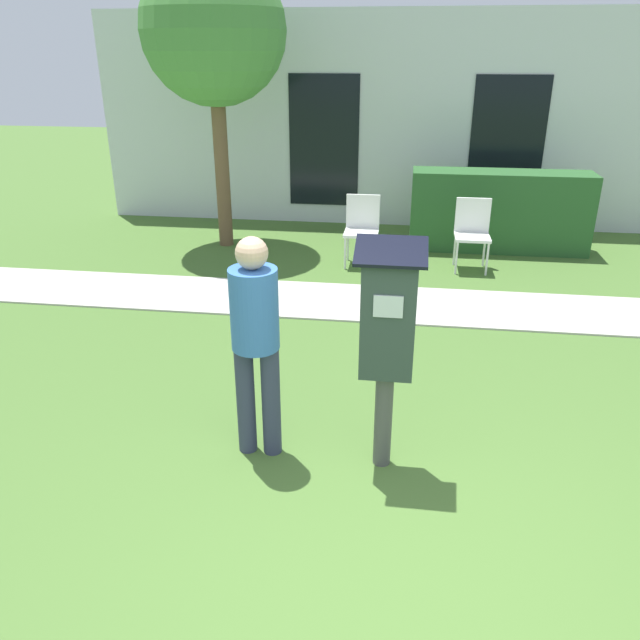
{
  "coord_description": "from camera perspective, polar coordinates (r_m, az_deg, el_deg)",
  "views": [
    {
      "loc": [
        -0.06,
        -2.35,
        2.65
      ],
      "look_at": [
        -0.57,
        1.27,
        1.05
      ],
      "focal_mm": 35.0,
      "sensor_mm": 36.0,
      "label": 1
    }
  ],
  "objects": [
    {
      "name": "outdoor_chair_left",
      "position": [
        8.29,
        3.86,
        8.72
      ],
      "size": [
        0.44,
        0.44,
        0.9
      ],
      "rotation": [
        0.0,
        0.0,
        -0.05
      ],
      "color": "white",
      "rests_on": "ground"
    },
    {
      "name": "person_standing",
      "position": [
        4.13,
        -5.94,
        -1.13
      ],
      "size": [
        0.32,
        0.32,
        1.58
      ],
      "rotation": [
        0.0,
        0.0,
        0.05
      ],
      "color": "#333851",
      "rests_on": "ground"
    },
    {
      "name": "ground_plane",
      "position": [
        3.54,
        6.95,
        -25.03
      ],
      "size": [
        40.0,
        40.0,
        0.0
      ],
      "primitive_type": "plane",
      "color": "#476B2D"
    },
    {
      "name": "sidewalk",
      "position": [
        7.06,
        7.89,
        1.4
      ],
      "size": [
        12.0,
        1.1,
        0.02
      ],
      "color": "#B7B2A8",
      "rests_on": "ground"
    },
    {
      "name": "parking_meter",
      "position": [
        3.96,
        6.19,
        -0.85
      ],
      "size": [
        0.44,
        0.31,
        1.59
      ],
      "color": "#4C4C4C",
      "rests_on": "ground"
    },
    {
      "name": "building_facade",
      "position": [
        10.2,
        8.66,
        17.43
      ],
      "size": [
        10.0,
        0.26,
        3.2
      ],
      "color": "silver",
      "rests_on": "ground"
    },
    {
      "name": "hedge_row",
      "position": [
        9.22,
        16.06,
        9.54
      ],
      "size": [
        2.45,
        0.6,
        1.1
      ],
      "color": "#285628",
      "rests_on": "ground"
    },
    {
      "name": "tree",
      "position": [
        8.95,
        -9.71,
        24.54
      ],
      "size": [
        1.9,
        1.9,
        3.82
      ],
      "color": "brown",
      "rests_on": "ground"
    },
    {
      "name": "outdoor_chair_middle",
      "position": [
        8.31,
        13.75,
        8.14
      ],
      "size": [
        0.44,
        0.44,
        0.9
      ],
      "rotation": [
        0.0,
        0.0,
        0.26
      ],
      "color": "white",
      "rests_on": "ground"
    }
  ]
}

